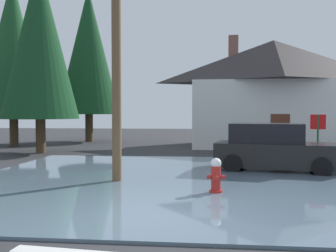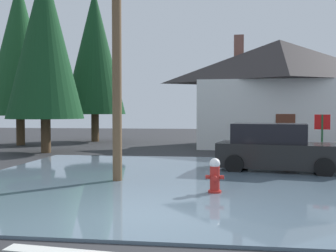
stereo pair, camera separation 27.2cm
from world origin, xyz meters
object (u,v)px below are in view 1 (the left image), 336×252
stop_sign_far (318,129)px  house (273,92)px  parked_car (274,149)px  pine_tree_short_left (89,51)px  pine_tree_mid_left (39,40)px  utility_pole (116,33)px  pine_tree_tall_left (13,47)px  fire_hydrant (216,177)px

stop_sign_far → house: house is taller
parked_car → pine_tree_short_left: pine_tree_short_left is taller
pine_tree_mid_left → pine_tree_short_left: (0.18, 7.60, 0.63)m
utility_pole → pine_tree_short_left: size_ratio=0.78×
pine_tree_tall_left → pine_tree_short_left: bearing=43.1°
utility_pole → stop_sign_far: size_ratio=4.21×
fire_hydrant → pine_tree_mid_left: pine_tree_mid_left is taller
pine_tree_tall_left → pine_tree_mid_left: 5.45m
utility_pole → parked_car: (5.05, 2.73, -3.63)m
pine_tree_mid_left → utility_pole: bearing=-52.9°
stop_sign_far → house: size_ratio=0.19×
fire_hydrant → house: 14.62m
parked_car → pine_tree_mid_left: bearing=155.6°
pine_tree_short_left → fire_hydrant: bearing=-62.8°
fire_hydrant → utility_pole: 5.10m
fire_hydrant → pine_tree_short_left: pine_tree_short_left is taller
fire_hydrant → stop_sign_far: 7.84m
house → parked_car: bearing=-99.6°
house → pine_tree_mid_left: bearing=-159.0°
fire_hydrant → stop_sign_far: stop_sign_far is taller
pine_tree_tall_left → pine_tree_mid_left: bearing=-48.7°
fire_hydrant → house: size_ratio=0.09×
parked_car → pine_tree_short_left: size_ratio=0.41×
house → pine_tree_short_left: (-12.32, 2.80, 3.06)m
stop_sign_far → parked_car: 3.28m
utility_pole → house: bearing=61.8°
house → parked_car: 10.19m
stop_sign_far → parked_car: size_ratio=0.45×
fire_hydrant → stop_sign_far: (4.34, 6.46, 0.96)m
fire_hydrant → stop_sign_far: size_ratio=0.46×
house → pine_tree_mid_left: (-12.50, -4.80, 2.43)m
pine_tree_tall_left → pine_tree_mid_left: pine_tree_tall_left is taller
pine_tree_tall_left → stop_sign_far: bearing=-21.8°
utility_pole → pine_tree_tall_left: pine_tree_tall_left is taller
fire_hydrant → house: house is taller
fire_hydrant → pine_tree_short_left: (-8.53, 16.62, 5.93)m
pine_tree_mid_left → house: bearing=21.0°
pine_tree_tall_left → parked_car: bearing=-32.0°
stop_sign_far → pine_tree_short_left: size_ratio=0.19×
utility_pole → pine_tree_mid_left: bearing=127.1°
stop_sign_far → parked_car: bearing=-132.7°
utility_pole → fire_hydrant: bearing=-25.1°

